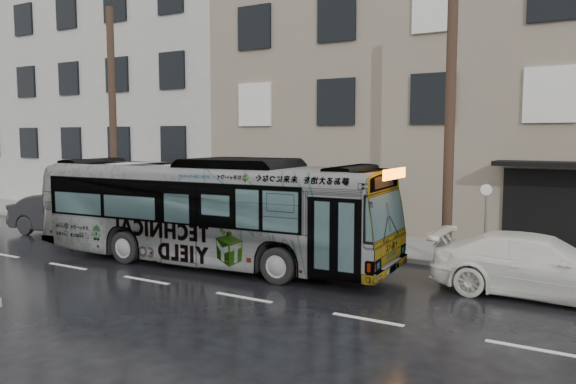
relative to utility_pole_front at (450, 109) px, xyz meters
The scene contains 10 objects.
ground 8.65m from the utility_pole_front, 153.08° to the right, with size 120.00×120.00×0.00m, color black.
sidewalk 8.11m from the utility_pole_front, 166.17° to the left, with size 90.00×3.60×0.15m, color gray.
building_taupe 9.56m from the utility_pole_front, 99.07° to the left, with size 20.00×12.00×11.00m, color gray.
building_grey 27.02m from the utility_pole_front, 156.02° to the left, with size 26.00×15.00×16.00m, color #B6B4AC.
utility_pole_front is the anchor object (origin of this frame).
utility_pole_rear 14.00m from the utility_pole_front, behind, with size 0.30×0.30×9.00m, color #3D2A1E.
sign_post 3.48m from the utility_pole_front, ahead, with size 0.06×0.06×2.40m, color slate.
bus 7.77m from the utility_pole_front, 152.50° to the right, with size 2.70×11.55×3.22m, color #B2B2B2.
white_sedan 5.24m from the utility_pole_front, 36.41° to the right, with size 2.09×5.14×1.49m, color white.
dark_sedan 14.94m from the utility_pole_front, behind, with size 1.71×4.90×1.61m, color black.
Camera 1 is at (10.82, -13.29, 3.86)m, focal length 35.00 mm.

